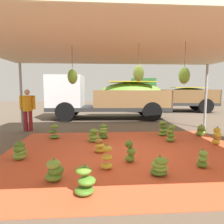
% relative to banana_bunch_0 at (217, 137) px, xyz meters
% --- Properties ---
extents(ground_plane, '(40.00, 40.00, 0.00)m').
position_rel_banana_bunch_0_xyz_m(ground_plane, '(-2.80, 2.34, -0.25)').
color(ground_plane, brown).
extents(tarp_orange, '(6.51, 5.37, 0.01)m').
position_rel_banana_bunch_0_xyz_m(tarp_orange, '(-2.80, -0.66, -0.25)').
color(tarp_orange, '#D1512D').
rests_on(tarp_orange, ground).
extents(tent_canopy, '(8.00, 7.00, 2.76)m').
position_rel_banana_bunch_0_xyz_m(tent_canopy, '(-2.80, -0.76, 2.42)').
color(tent_canopy, '#9EA0A5').
rests_on(tent_canopy, ground).
extents(banana_bunch_0, '(0.33, 0.32, 0.55)m').
position_rel_banana_bunch_0_xyz_m(banana_bunch_0, '(0.00, 0.00, 0.00)').
color(banana_bunch_0, gold).
rests_on(banana_bunch_0, tarp_orange).
extents(banana_bunch_2, '(0.36, 0.36, 0.55)m').
position_rel_banana_bunch_0_xyz_m(banana_bunch_2, '(-3.41, -1.70, -0.02)').
color(banana_bunch_2, gold).
rests_on(banana_bunch_2, tarp_orange).
extents(banana_bunch_3, '(0.43, 0.43, 0.48)m').
position_rel_banana_bunch_0_xyz_m(banana_bunch_3, '(-3.72, 0.57, -0.04)').
color(banana_bunch_3, '#60932D').
rests_on(banana_bunch_3, tarp_orange).
extents(banana_bunch_4, '(0.43, 0.43, 0.44)m').
position_rel_banana_bunch_0_xyz_m(banana_bunch_4, '(-4.39, -2.22, -0.05)').
color(banana_bunch_4, '#518428').
rests_on(banana_bunch_4, tarp_orange).
extents(banana_bunch_5, '(0.29, 0.28, 0.54)m').
position_rel_banana_bunch_0_xyz_m(banana_bunch_5, '(-2.86, -1.34, -0.01)').
color(banana_bunch_5, '#60932D').
rests_on(banana_bunch_5, tarp_orange).
extents(banana_bunch_6, '(0.41, 0.41, 0.46)m').
position_rel_banana_bunch_0_xyz_m(banana_bunch_6, '(-5.45, -0.96, -0.04)').
color(banana_bunch_6, '#75A83D').
rests_on(banana_bunch_6, tarp_orange).
extents(banana_bunch_7, '(0.28, 0.29, 0.43)m').
position_rel_banana_bunch_0_xyz_m(banana_bunch_7, '(-1.36, -1.78, -0.06)').
color(banana_bunch_7, '#518428').
rests_on(banana_bunch_7, tarp_orange).
extents(banana_bunch_8, '(0.45, 0.43, 0.51)m').
position_rel_banana_bunch_0_xyz_m(banana_bunch_8, '(-3.81, -2.76, -0.03)').
color(banana_bunch_8, '#477523').
rests_on(banana_bunch_8, tarp_orange).
extents(banana_bunch_9, '(0.37, 0.36, 0.59)m').
position_rel_banana_bunch_0_xyz_m(banana_bunch_9, '(-1.27, 0.45, 0.01)').
color(banana_bunch_9, '#518428').
rests_on(banana_bunch_9, tarp_orange).
extents(banana_bunch_10, '(0.45, 0.45, 0.41)m').
position_rel_banana_bunch_0_xyz_m(banana_bunch_10, '(-2.40, -2.09, -0.08)').
color(banana_bunch_10, '#477523').
rests_on(banana_bunch_10, tarp_orange).
extents(banana_bunch_11, '(0.42, 0.42, 0.53)m').
position_rel_banana_bunch_0_xyz_m(banana_bunch_11, '(-3.40, 1.04, -0.02)').
color(banana_bunch_11, '#477523').
rests_on(banana_bunch_11, tarp_orange).
extents(banana_bunch_12, '(0.34, 0.34, 0.42)m').
position_rel_banana_bunch_0_xyz_m(banana_bunch_12, '(-3.54, -0.56, -0.07)').
color(banana_bunch_12, gold).
rests_on(banana_bunch_12, tarp_orange).
extents(banana_bunch_13, '(0.45, 0.47, 0.52)m').
position_rel_banana_bunch_0_xyz_m(banana_bunch_13, '(-5.07, 1.17, -0.03)').
color(banana_bunch_13, '#518428').
rests_on(banana_bunch_13, tarp_orange).
extents(banana_bunch_14, '(0.48, 0.46, 0.58)m').
position_rel_banana_bunch_0_xyz_m(banana_bunch_14, '(-1.24, 1.32, 0.00)').
color(banana_bunch_14, '#60932D').
rests_on(banana_bunch_14, tarp_orange).
extents(banana_bunch_15, '(0.45, 0.42, 0.43)m').
position_rel_banana_bunch_0_xyz_m(banana_bunch_15, '(0.08, 1.13, -0.05)').
color(banana_bunch_15, '#518428').
rests_on(banana_bunch_15, tarp_orange).
extents(cargo_truck_main, '(6.70, 2.63, 2.40)m').
position_rel_banana_bunch_0_xyz_m(cargo_truck_main, '(-3.08, 5.82, 1.01)').
color(cargo_truck_main, '#2D2D2D').
rests_on(cargo_truck_main, ground).
extents(cargo_truck_far, '(6.32, 3.26, 2.40)m').
position_rel_banana_bunch_0_xyz_m(cargo_truck_far, '(1.70, 9.29, 0.94)').
color(cargo_truck_far, '#2D2D2D').
rests_on(cargo_truck_far, ground).
extents(worker_0, '(0.61, 0.37, 1.66)m').
position_rel_banana_bunch_0_xyz_m(worker_0, '(-6.34, 2.54, 0.72)').
color(worker_0, maroon).
rests_on(worker_0, ground).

